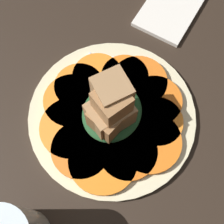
% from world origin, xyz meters
% --- Properties ---
extents(table_slab, '(1.20, 1.20, 0.02)m').
position_xyz_m(table_slab, '(0.00, 0.00, 0.01)').
color(table_slab, black).
rests_on(table_slab, ground).
extents(plate, '(0.25, 0.25, 0.01)m').
position_xyz_m(plate, '(0.00, 0.00, 0.03)').
color(plate, beige).
rests_on(plate, table_slab).
extents(carrot_slice_0, '(0.09, 0.09, 0.01)m').
position_xyz_m(carrot_slice_0, '(0.07, -0.01, 0.04)').
color(carrot_slice_0, orange).
rests_on(carrot_slice_0, plate).
extents(carrot_slice_1, '(0.10, 0.10, 0.01)m').
position_xyz_m(carrot_slice_1, '(0.07, 0.02, 0.04)').
color(carrot_slice_1, orange).
rests_on(carrot_slice_1, plate).
extents(carrot_slice_2, '(0.08, 0.08, 0.01)m').
position_xyz_m(carrot_slice_2, '(0.04, 0.05, 0.04)').
color(carrot_slice_2, orange).
rests_on(carrot_slice_2, plate).
extents(carrot_slice_3, '(0.09, 0.09, 0.01)m').
position_xyz_m(carrot_slice_3, '(0.01, 0.07, 0.04)').
color(carrot_slice_3, orange).
rests_on(carrot_slice_3, plate).
extents(carrot_slice_4, '(0.08, 0.08, 0.01)m').
position_xyz_m(carrot_slice_4, '(-0.02, 0.06, 0.04)').
color(carrot_slice_4, orange).
rests_on(carrot_slice_4, plate).
extents(carrot_slice_5, '(0.08, 0.08, 0.01)m').
position_xyz_m(carrot_slice_5, '(-0.05, 0.05, 0.04)').
color(carrot_slice_5, orange).
rests_on(carrot_slice_5, plate).
extents(carrot_slice_6, '(0.09, 0.09, 0.01)m').
position_xyz_m(carrot_slice_6, '(-0.07, 0.01, 0.04)').
color(carrot_slice_6, orange).
rests_on(carrot_slice_6, plate).
extents(carrot_slice_7, '(0.07, 0.07, 0.01)m').
position_xyz_m(carrot_slice_7, '(-0.06, -0.01, 0.04)').
color(carrot_slice_7, orange).
rests_on(carrot_slice_7, plate).
extents(carrot_slice_8, '(0.08, 0.08, 0.01)m').
position_xyz_m(carrot_slice_8, '(-0.04, -0.05, 0.04)').
color(carrot_slice_8, orange).
rests_on(carrot_slice_8, plate).
extents(carrot_slice_9, '(0.08, 0.08, 0.01)m').
position_xyz_m(carrot_slice_9, '(-0.01, -0.07, 0.04)').
color(carrot_slice_9, orange).
rests_on(carrot_slice_9, plate).
extents(carrot_slice_10, '(0.09, 0.09, 0.01)m').
position_xyz_m(carrot_slice_10, '(0.01, -0.06, 0.04)').
color(carrot_slice_10, orange).
rests_on(carrot_slice_10, plate).
extents(carrot_slice_11, '(0.09, 0.09, 0.01)m').
position_xyz_m(carrot_slice_11, '(0.05, -0.04, 0.04)').
color(carrot_slice_11, orange).
rests_on(carrot_slice_11, plate).
extents(center_pile, '(0.10, 0.09, 0.10)m').
position_xyz_m(center_pile, '(0.01, 0.00, 0.07)').
color(center_pile, '#1E4723').
rests_on(center_pile, plate).
extents(fork, '(0.18, 0.07, 0.00)m').
position_xyz_m(fork, '(0.01, -0.05, 0.03)').
color(fork, silver).
rests_on(fork, plate).
extents(napkin, '(0.15, 0.09, 0.01)m').
position_xyz_m(napkin, '(-0.23, -0.01, 0.02)').
color(napkin, silver).
rests_on(napkin, table_slab).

